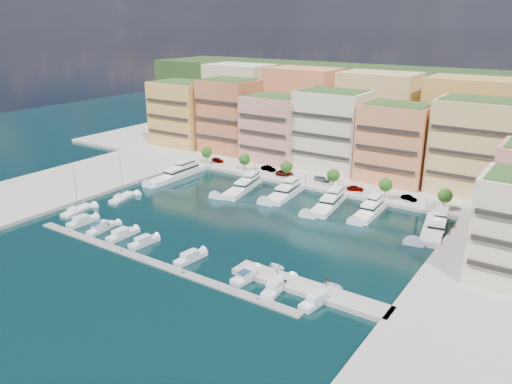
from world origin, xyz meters
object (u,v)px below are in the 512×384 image
(tree_2, at_px, (286,167))
(car_4, at_px, (355,188))
(cruiser_3, at_px, (144,242))
(person_0, at_px, (277,274))
(lamppost_4, at_px, (427,199))
(yacht_6, at_px, (435,226))
(tree_4, at_px, (386,185))
(cruiser_9, at_px, (317,300))
(cruiser_1, at_px, (102,228))
(car_3, at_px, (322,179))
(lamppost_3, at_px, (362,186))
(car_2, at_px, (285,173))
(tree_0, at_px, (207,152))
(lamppost_0, at_px, (212,158))
(yacht_3, at_px, (286,192))
(car_5, at_px, (409,198))
(tender_0, at_px, (277,267))
(tender_1, at_px, (294,276))
(yacht_2, at_px, (244,185))
(cruiser_7, at_px, (247,277))
(tree_5, at_px, (445,196))
(car_0, at_px, (218,160))
(tree_1, at_px, (245,159))
(yacht_5, at_px, (371,210))
(yacht_0, at_px, (179,173))
(person_1, at_px, (326,282))
(lamppost_1, at_px, (256,166))
(cruiser_8, at_px, (277,287))
(sailboat_1, at_px, (122,198))
(tender_3, at_px, (337,289))
(yacht_4, at_px, (329,203))
(tender_2, at_px, (334,286))
(cruiser_0, at_px, (82,222))
(cruiser_2, at_px, (122,235))
(lamppost_2, at_px, (305,176))
(car_1, at_px, (268,168))
(cruiser_5, at_px, (191,258))
(sailboat_0, at_px, (77,211))

(tree_2, distance_m, car_4, 22.92)
(cruiser_3, distance_m, person_0, 34.02)
(lamppost_4, height_order, yacht_6, yacht_6)
(tree_4, bearing_deg, cruiser_3, -120.78)
(cruiser_9, bearing_deg, person_0, 167.20)
(cruiser_1, height_order, car_3, car_3)
(lamppost_3, height_order, car_3, lamppost_3)
(car_2, bearing_deg, person_0, -159.63)
(tree_0, xyz_separation_m, lamppost_4, (76.00, -2.30, -0.92))
(lamppost_0, height_order, yacht_3, yacht_3)
(cruiser_1, height_order, car_5, car_5)
(tender_0, xyz_separation_m, tender_1, (4.80, -1.41, 0.05))
(yacht_2, height_order, cruiser_7, yacht_2)
(tree_5, relative_size, car_0, 1.20)
(tree_1, height_order, yacht_5, tree_1)
(yacht_0, relative_size, car_2, 4.00)
(car_2, bearing_deg, tree_4, -103.22)
(cruiser_9, bearing_deg, person_1, 97.70)
(tender_1, bearing_deg, lamppost_1, 48.59)
(cruiser_3, bearing_deg, yacht_3, 78.33)
(tender_0, height_order, person_1, person_1)
(yacht_6, height_order, cruiser_7, yacht_6)
(lamppost_4, height_order, cruiser_3, lamppost_4)
(person_1, bearing_deg, cruiser_8, -5.65)
(person_1, bearing_deg, sailboat_1, -46.57)
(tender_3, bearing_deg, yacht_2, 55.23)
(yacht_4, xyz_separation_m, sailboat_1, (-51.40, -27.37, -0.78))
(yacht_0, xyz_separation_m, tender_2, (72.69, -36.34, -0.83))
(lamppost_3, relative_size, person_0, 2.64)
(yacht_3, distance_m, cruiser_0, 55.67)
(tree_0, distance_m, cruiser_8, 87.01)
(tree_4, relative_size, person_0, 3.55)
(tree_2, height_order, tender_1, tree_2)
(cruiser_2, bearing_deg, yacht_6, 36.94)
(tree_2, distance_m, cruiser_2, 59.08)
(lamppost_2, xyz_separation_m, cruiser_3, (-10.59, -55.78, -3.28))
(lamppost_2, xyz_separation_m, yacht_0, (-39.29, -12.96, -2.62))
(tender_3, bearing_deg, car_1, 46.19)
(tree_4, height_order, lamppost_0, tree_4)
(cruiser_2, bearing_deg, lamppost_4, 45.97)
(yacht_4, distance_m, cruiser_5, 46.34)
(yacht_2, xyz_separation_m, car_3, (16.94, 17.34, 0.54))
(yacht_3, bearing_deg, person_0, -60.92)
(cruiser_8, relative_size, car_1, 1.81)
(tree_2, distance_m, tree_4, 32.00)
(car_4, bearing_deg, lamppost_4, -122.59)
(tree_5, relative_size, car_1, 1.09)
(yacht_4, xyz_separation_m, cruiser_9, (19.88, -45.26, -0.54))
(tender_1, relative_size, car_4, 0.36)
(tree_2, bearing_deg, sailboat_0, -121.01)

